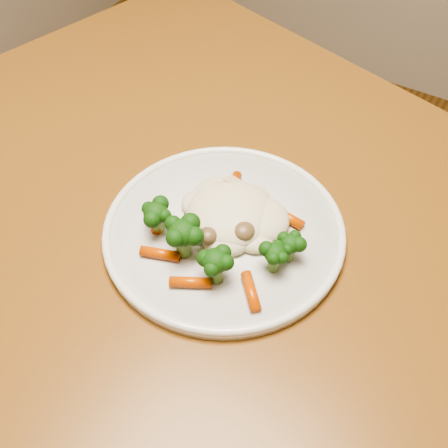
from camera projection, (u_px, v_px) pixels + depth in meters
name	position (u px, v px, depth m)	size (l,w,h in m)	color
dining_table	(265.00, 336.00, 0.68)	(1.42, 1.13, 0.75)	brown
plate	(224.00, 232.00, 0.65)	(0.28, 0.28, 0.01)	silver
meal	(223.00, 223.00, 0.63)	(0.19, 0.18, 0.05)	beige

